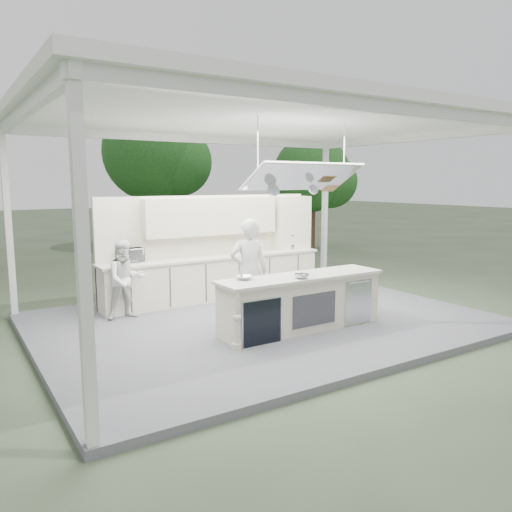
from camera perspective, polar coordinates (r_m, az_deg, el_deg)
ground at (r=9.47m, az=0.84°, el=-7.85°), size 90.00×90.00×0.00m
stage_deck at (r=9.46m, az=0.84°, el=-7.50°), size 8.00×6.00×0.12m
tent at (r=9.14m, az=0.95°, el=15.06°), size 8.20×6.20×3.86m
demo_island at (r=8.70m, az=5.14°, el=-5.30°), size 3.10×0.79×0.95m
back_counter at (r=10.93m, az=-4.63°, el=-2.44°), size 5.08×0.72×0.95m
back_wall_unit at (r=11.18m, az=-3.18°, el=2.88°), size 5.05×0.48×2.25m
tree_cluster at (r=18.04m, az=-17.14°, el=10.10°), size 19.55×9.40×5.85m
head_chef at (r=8.92m, az=-0.80°, el=-1.80°), size 0.81×0.67×1.90m
sous_chef at (r=9.61m, az=-14.67°, el=-2.61°), size 0.73×0.57×1.48m
toaster_oven at (r=10.28m, az=-14.29°, el=0.10°), size 0.56×0.42×0.28m
bowl_large at (r=8.20m, az=-1.38°, el=-2.48°), size 0.35×0.35×0.07m
bowl_small at (r=8.33m, az=5.25°, el=-2.31°), size 0.31×0.31×0.08m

